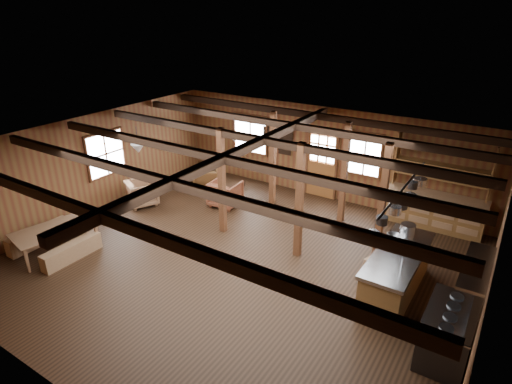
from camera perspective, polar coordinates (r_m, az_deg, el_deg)
room at (r=9.46m, az=-2.39°, el=-2.05°), size 10.04×9.04×2.84m
ceiling_joists at (r=9.11m, az=-1.89°, el=5.62°), size 9.80×8.82×0.18m
timber_posts at (r=10.85m, az=6.16°, el=1.33°), size 3.95×2.35×2.80m
back_door at (r=13.25m, az=8.72°, el=2.99°), size 1.02×0.08×2.15m
window_back_left at (r=14.22m, az=-0.73°, el=7.75°), size 1.32×0.06×1.32m
window_back_right at (r=12.59m, az=14.33°, el=4.88°), size 1.02×0.06×1.32m
window_left at (r=12.98m, az=-19.43°, el=4.81°), size 0.14×1.24×1.32m
notice_boards at (r=13.65m, az=3.16°, el=7.20°), size 1.08×0.03×0.90m
back_counter at (r=12.28m, az=22.69°, el=-1.80°), size 2.55×0.60×2.45m
pendant_lamps at (r=11.19m, az=-9.05°, el=6.50°), size 1.86×2.36×0.66m
pot_rack at (r=8.21m, az=19.01°, el=-1.02°), size 0.33×3.00×0.45m
kitchen_island at (r=9.36m, az=18.18°, el=-10.12°), size 0.91×2.51×1.20m
step_stool at (r=9.97m, az=15.28°, el=-9.62°), size 0.45×0.39×0.34m
commercial_range at (r=8.13m, az=24.71°, el=-15.93°), size 0.78×1.50×1.85m
dining_table at (r=11.35m, az=-25.01°, el=-5.92°), size 1.37×1.99×0.64m
bench_wall at (r=11.99m, az=-26.93°, el=-5.27°), size 0.30×1.59×0.44m
bench_aisle at (r=10.99m, az=-23.33°, el=-7.29°), size 0.28×1.48×0.41m
armchair_a at (r=13.88m, az=-6.73°, el=1.79°), size 1.11×1.11×0.73m
armchair_b at (r=12.68m, az=-4.11°, el=-0.18°), size 0.89×0.91×0.77m
armchair_c at (r=13.14m, az=-14.96°, el=-0.12°), size 1.09×1.10×0.76m
counter_pot at (r=9.91m, az=19.60°, el=-4.59°), size 0.32×0.32×0.19m
bowl at (r=9.62m, az=17.86°, el=-5.65°), size 0.38×0.38×0.07m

